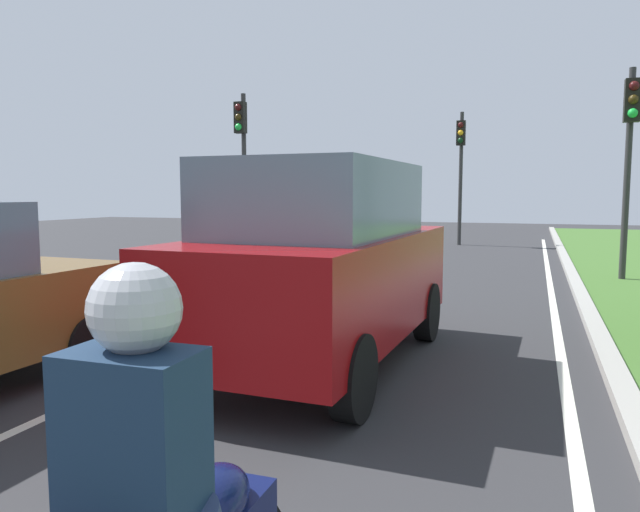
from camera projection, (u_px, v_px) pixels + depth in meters
The scene contains 9 objects.
ground_plane at pixel (352, 295), 11.46m from camera, with size 60.00×60.00×0.00m, color #2D2D30.
lane_line_center at pixel (318, 293), 11.70m from camera, with size 0.12×32.00×0.01m, color silver.
lane_line_right_edge at pixel (553, 307), 10.25m from camera, with size 0.12×32.00×0.01m, color silver.
curb_right at pixel (585, 305), 10.07m from camera, with size 0.24×48.00×0.12m, color #9E9B93.
car_suv_ahead at pixel (322, 263), 6.70m from camera, with size 2.09×4.56×2.28m.
rider_person at pixel (139, 442), 1.81m from camera, with size 0.50×0.40×1.16m.
traffic_light_near_right at pixel (630, 138), 12.79m from camera, with size 0.32×0.50×4.62m.
traffic_light_overhead_left at pixel (242, 148), 17.59m from camera, with size 0.32×0.50×4.86m.
traffic_light_far_median at pixel (461, 157), 22.20m from camera, with size 0.32×0.50×4.95m.
Camera 1 is at (3.25, 3.14, 1.94)m, focal length 33.53 mm.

